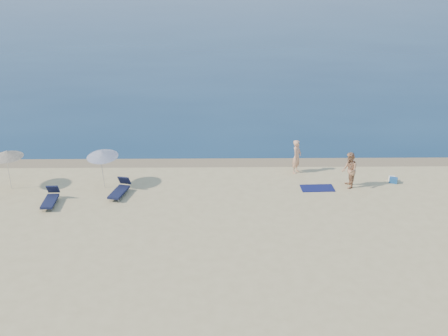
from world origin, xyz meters
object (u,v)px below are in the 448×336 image
object	(u,v)px
blue_cooler	(393,180)
umbrella_near	(102,154)
person_right	(349,170)
person_left	(297,156)

from	to	relation	value
blue_cooler	umbrella_near	xyz separation A→B (m)	(-15.31, -0.34, 1.68)
person_right	blue_cooler	xyz separation A→B (m)	(2.55, 0.54, -0.81)
person_left	person_right	xyz separation A→B (m)	(2.46, -2.09, 0.01)
umbrella_near	person_right	bearing A→B (deg)	8.70
blue_cooler	umbrella_near	world-z (taller)	umbrella_near
person_left	person_right	distance (m)	3.23
person_left	umbrella_near	bearing A→B (deg)	130.77
person_right	blue_cooler	bearing A→B (deg)	102.64
person_left	blue_cooler	bearing A→B (deg)	-76.84
person_right	umbrella_near	size ratio (longest dim) A/B	0.89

